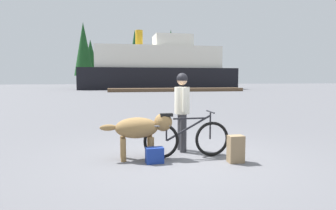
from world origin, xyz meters
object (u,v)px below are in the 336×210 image
(person_cyclist, at_px, (182,105))
(ferry_boat, at_px, (158,69))
(bicycle, at_px, (186,138))
(dog, at_px, (141,128))
(sailboat_moored, at_px, (182,85))
(handbag_pannier, at_px, (155,155))
(backpack, at_px, (236,149))

(person_cyclist, xyz_separation_m, ferry_boat, (5.63, 38.32, 2.06))
(bicycle, xyz_separation_m, dog, (-0.86, 0.07, 0.21))
(sailboat_moored, bearing_deg, handbag_pannier, -104.46)
(person_cyclist, relative_size, sailboat_moored, 0.19)
(bicycle, relative_size, backpack, 3.43)
(backpack, distance_m, handbag_pannier, 1.49)
(bicycle, xyz_separation_m, person_cyclist, (0.04, 0.52, 0.61))
(person_cyclist, distance_m, ferry_boat, 38.79)
(dog, xyz_separation_m, ferry_boat, (6.54, 38.78, 2.46))
(bicycle, height_order, person_cyclist, person_cyclist)
(person_cyclist, xyz_separation_m, dog, (-0.90, -0.45, -0.39))
(person_cyclist, height_order, dog, person_cyclist)
(dog, relative_size, sailboat_moored, 0.16)
(backpack, bearing_deg, ferry_boat, 82.94)
(backpack, bearing_deg, handbag_pannier, 170.93)
(dog, bearing_deg, sailboat_moored, 75.17)
(ferry_boat, xyz_separation_m, sailboat_moored, (4.64, 3.45, -2.56))
(handbag_pannier, bearing_deg, bicycle, 22.15)
(bicycle, relative_size, ferry_boat, 0.07)
(bicycle, height_order, ferry_boat, ferry_boat)
(bicycle, xyz_separation_m, handbag_pannier, (-0.66, -0.27, -0.23))
(handbag_pannier, height_order, sailboat_moored, sailboat_moored)
(handbag_pannier, bearing_deg, ferry_boat, 80.80)
(handbag_pannier, relative_size, sailboat_moored, 0.04)
(bicycle, relative_size, handbag_pannier, 5.33)
(person_cyclist, height_order, sailboat_moored, sailboat_moored)
(dog, distance_m, handbag_pannier, 0.60)
(bicycle, relative_size, dog, 1.24)
(backpack, height_order, ferry_boat, ferry_boat)
(backpack, distance_m, sailboat_moored, 43.85)
(bicycle, bearing_deg, handbag_pannier, -157.85)
(dog, xyz_separation_m, handbag_pannier, (0.20, -0.34, -0.45))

